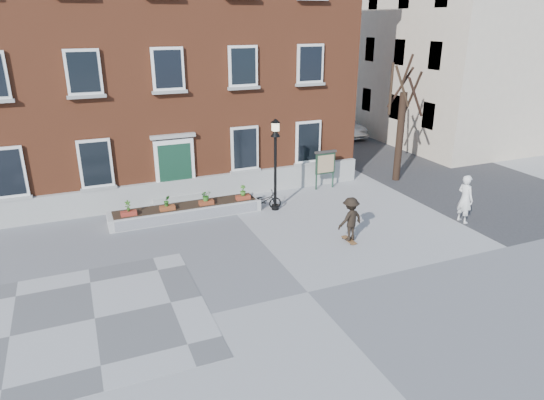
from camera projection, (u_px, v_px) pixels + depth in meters
name	position (u px, v px, depth m)	size (l,w,h in m)	color
ground	(308.00, 292.00, 14.53)	(100.00, 100.00, 0.00)	gray
checker_patch	(95.00, 319.00, 13.24)	(6.00, 6.00, 0.01)	#58585A
bicycle	(263.00, 201.00, 20.63)	(0.55, 1.56, 0.82)	black
parked_car	(342.00, 126.00, 33.59)	(1.48, 4.24, 1.40)	#AAADAF
bystander	(465.00, 199.00, 19.23)	(0.72, 0.47, 1.97)	silver
brick_building	(147.00, 49.00, 23.69)	(18.40, 10.85, 12.60)	brown
planter_assembly	(187.00, 210.00, 19.91)	(6.20, 1.12, 1.15)	beige
bare_tree	(401.00, 126.00, 23.71)	(1.83, 1.83, 6.16)	black
side_street	(409.00, 29.00, 35.64)	(15.20, 36.00, 14.50)	#3A3A3D
lamp_post	(275.00, 152.00, 19.96)	(0.40, 0.40, 3.93)	black
notice_board	(325.00, 163.00, 22.98)	(1.10, 0.16, 1.87)	#172E21
skateboarder	(350.00, 219.00, 17.53)	(1.17, 0.83, 1.72)	brown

